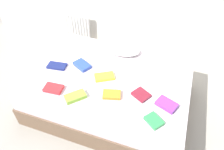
{
  "coord_description": "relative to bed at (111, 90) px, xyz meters",
  "views": [
    {
      "loc": [
        0.68,
        -1.85,
        2.33
      ],
      "look_at": [
        0.0,
        0.05,
        0.48
      ],
      "focal_mm": 33.96,
      "sensor_mm": 36.0,
      "label": 1
    }
  ],
  "objects": [
    {
      "name": "textbook_navy",
      "position": [
        -0.74,
        -0.06,
        0.27
      ],
      "size": [
        0.26,
        0.17,
        0.03
      ],
      "primitive_type": "cube",
      "rotation": [
        0.0,
        0.0,
        0.13
      ],
      "color": "navy",
      "rests_on": "bed"
    },
    {
      "name": "textbook_blue",
      "position": [
        -0.43,
        0.06,
        0.27
      ],
      "size": [
        0.27,
        0.24,
        0.04
      ],
      "primitive_type": "cube",
      "rotation": [
        0.0,
        0.0,
        -0.5
      ],
      "color": "#2847B7",
      "rests_on": "bed"
    },
    {
      "name": "textbook_maroon",
      "position": [
        0.44,
        -0.19,
        0.27
      ],
      "size": [
        0.24,
        0.23,
        0.03
      ],
      "primitive_type": "cube",
      "rotation": [
        0.0,
        0.0,
        -0.52
      ],
      "color": "maroon",
      "rests_on": "bed"
    },
    {
      "name": "textbook_lime",
      "position": [
        -0.25,
        -0.48,
        0.28
      ],
      "size": [
        0.25,
        0.26,
        0.05
      ],
      "primitive_type": "cube",
      "rotation": [
        0.0,
        0.0,
        0.83
      ],
      "color": "#8CC638",
      "rests_on": "bed"
    },
    {
      "name": "pillow",
      "position": [
        -0.04,
        0.55,
        0.3
      ],
      "size": [
        0.54,
        0.32,
        0.1
      ],
      "primitive_type": "ellipsoid",
      "color": "white",
      "rests_on": "bed"
    },
    {
      "name": "bed",
      "position": [
        0.0,
        0.0,
        0.0
      ],
      "size": [
        2.0,
        1.5,
        0.5
      ],
      "color": "brown",
      "rests_on": "ground"
    },
    {
      "name": "radiator",
      "position": [
        -1.08,
        1.2,
        0.1
      ],
      "size": [
        0.49,
        0.04,
        0.51
      ],
      "color": "white",
      "rests_on": "ground"
    },
    {
      "name": "textbook_red",
      "position": [
        -0.56,
        -0.45,
        0.27
      ],
      "size": [
        0.23,
        0.16,
        0.04
      ],
      "primitive_type": "cube",
      "rotation": [
        0.0,
        0.0,
        0.08
      ],
      "color": "red",
      "rests_on": "bed"
    },
    {
      "name": "ground_plane",
      "position": [
        0.0,
        0.0,
        -0.25
      ],
      "size": [
        8.0,
        8.0,
        0.0
      ],
      "primitive_type": "plane",
      "color": "#9E998E"
    },
    {
      "name": "textbook_green",
      "position": [
        0.65,
        -0.5,
        0.27
      ],
      "size": [
        0.22,
        0.21,
        0.04
      ],
      "primitive_type": "cube",
      "rotation": [
        0.0,
        0.0,
        -0.65
      ],
      "color": "green",
      "rests_on": "bed"
    },
    {
      "name": "textbook_orange",
      "position": [
        0.12,
        -0.3,
        0.27
      ],
      "size": [
        0.23,
        0.19,
        0.04
      ],
      "primitive_type": "cube",
      "rotation": [
        0.0,
        0.0,
        0.28
      ],
      "color": "orange",
      "rests_on": "bed"
    },
    {
      "name": "textbook_yellow",
      "position": [
        -0.07,
        -0.05,
        0.27
      ],
      "size": [
        0.28,
        0.24,
        0.04
      ],
      "primitive_type": "cube",
      "rotation": [
        0.0,
        0.0,
        0.54
      ],
      "color": "yellow",
      "rests_on": "bed"
    },
    {
      "name": "textbook_purple",
      "position": [
        0.74,
        -0.24,
        0.27
      ],
      "size": [
        0.26,
        0.22,
        0.04
      ],
      "primitive_type": "cube",
      "rotation": [
        0.0,
        0.0,
        -0.38
      ],
      "color": "purple",
      "rests_on": "bed"
    }
  ]
}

